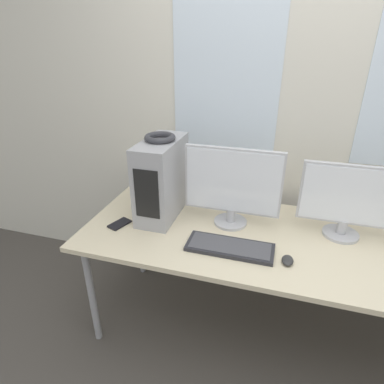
{
  "coord_description": "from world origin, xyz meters",
  "views": [
    {
      "loc": [
        -0.16,
        -1.1,
        1.68
      ],
      "look_at": [
        -0.61,
        0.41,
        0.92
      ],
      "focal_mm": 30.0,
      "sensor_mm": 36.0,
      "label": 1
    }
  ],
  "objects_px": {
    "mouse": "(288,260)",
    "cell_phone": "(120,224)",
    "monitor_right_near": "(348,200)",
    "monitor_main": "(232,186)",
    "pc_tower": "(162,179)",
    "headphones": "(160,138)",
    "keyboard": "(230,247)"
  },
  "relations": [
    {
      "from": "pc_tower",
      "to": "cell_phone",
      "type": "xyz_separation_m",
      "value": [
        -0.19,
        -0.2,
        -0.22
      ]
    },
    {
      "from": "pc_tower",
      "to": "mouse",
      "type": "xyz_separation_m",
      "value": [
        0.74,
        -0.28,
        -0.22
      ]
    },
    {
      "from": "headphones",
      "to": "cell_phone",
      "type": "distance_m",
      "value": 0.54
    },
    {
      "from": "headphones",
      "to": "monitor_main",
      "type": "relative_size",
      "value": 0.32
    },
    {
      "from": "headphones",
      "to": "monitor_main",
      "type": "bearing_deg",
      "value": 0.27
    },
    {
      "from": "headphones",
      "to": "monitor_right_near",
      "type": "distance_m",
      "value": 1.04
    },
    {
      "from": "monitor_right_near",
      "to": "cell_phone",
      "type": "relative_size",
      "value": 3.37
    },
    {
      "from": "monitor_right_near",
      "to": "keyboard",
      "type": "relative_size",
      "value": 1.11
    },
    {
      "from": "monitor_right_near",
      "to": "cell_phone",
      "type": "height_order",
      "value": "monitor_right_near"
    },
    {
      "from": "monitor_main",
      "to": "pc_tower",
      "type": "bearing_deg",
      "value": -179.62
    },
    {
      "from": "pc_tower",
      "to": "cell_phone",
      "type": "relative_size",
      "value": 3.16
    },
    {
      "from": "pc_tower",
      "to": "monitor_right_near",
      "type": "bearing_deg",
      "value": 2.77
    },
    {
      "from": "pc_tower",
      "to": "mouse",
      "type": "distance_m",
      "value": 0.82
    },
    {
      "from": "keyboard",
      "to": "headphones",
      "type": "bearing_deg",
      "value": 151.54
    },
    {
      "from": "monitor_right_near",
      "to": "mouse",
      "type": "bearing_deg",
      "value": -129.58
    },
    {
      "from": "headphones",
      "to": "keyboard",
      "type": "relative_size",
      "value": 0.39
    },
    {
      "from": "headphones",
      "to": "mouse",
      "type": "height_order",
      "value": "headphones"
    },
    {
      "from": "keyboard",
      "to": "cell_phone",
      "type": "xyz_separation_m",
      "value": [
        -0.65,
        0.05,
        -0.01
      ]
    },
    {
      "from": "mouse",
      "to": "cell_phone",
      "type": "relative_size",
      "value": 0.57
    },
    {
      "from": "headphones",
      "to": "monitor_right_near",
      "type": "bearing_deg",
      "value": 2.72
    },
    {
      "from": "pc_tower",
      "to": "mouse",
      "type": "relative_size",
      "value": 5.56
    },
    {
      "from": "cell_phone",
      "to": "mouse",
      "type": "bearing_deg",
      "value": 15.23
    },
    {
      "from": "headphones",
      "to": "mouse",
      "type": "xyz_separation_m",
      "value": [
        0.74,
        -0.28,
        -0.46
      ]
    },
    {
      "from": "monitor_main",
      "to": "mouse",
      "type": "relative_size",
      "value": 6.45
    },
    {
      "from": "monitor_right_near",
      "to": "mouse",
      "type": "xyz_separation_m",
      "value": [
        -0.27,
        -0.32,
        -0.2
      ]
    },
    {
      "from": "mouse",
      "to": "monitor_right_near",
      "type": "bearing_deg",
      "value": 50.42
    },
    {
      "from": "mouse",
      "to": "keyboard",
      "type": "bearing_deg",
      "value": 174.3
    },
    {
      "from": "pc_tower",
      "to": "headphones",
      "type": "distance_m",
      "value": 0.25
    },
    {
      "from": "keyboard",
      "to": "cell_phone",
      "type": "distance_m",
      "value": 0.65
    },
    {
      "from": "headphones",
      "to": "monitor_main",
      "type": "height_order",
      "value": "headphones"
    },
    {
      "from": "monitor_main",
      "to": "keyboard",
      "type": "height_order",
      "value": "monitor_main"
    },
    {
      "from": "monitor_right_near",
      "to": "keyboard",
      "type": "height_order",
      "value": "monitor_right_near"
    }
  ]
}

